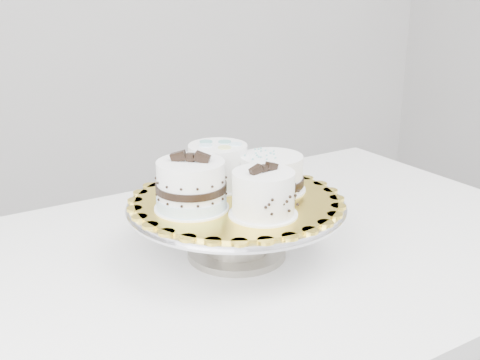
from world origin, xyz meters
name	(u,v)px	position (x,y,z in m)	size (l,w,h in m)	color
table	(260,284)	(-0.05, 0.14, 0.67)	(1.26, 0.89, 0.75)	white
cake_stand	(236,218)	(-0.10, 0.13, 0.82)	(0.38, 0.38, 0.10)	gray
cake_board	(236,200)	(-0.10, 0.13, 0.85)	(0.35, 0.35, 0.01)	gold
cake_swirl	(263,195)	(-0.10, 0.04, 0.89)	(0.12, 0.12, 0.09)	white
cake_banded	(191,187)	(-0.19, 0.12, 0.89)	(0.16, 0.16, 0.10)	white
cake_dots	(218,165)	(-0.10, 0.20, 0.90)	(0.14, 0.14, 0.08)	white
cake_ribbon	(272,174)	(-0.03, 0.14, 0.89)	(0.14, 0.14, 0.07)	white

